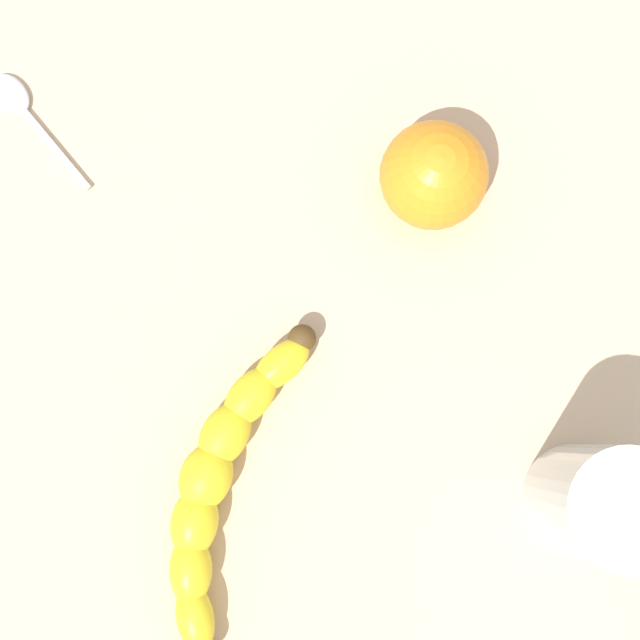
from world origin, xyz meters
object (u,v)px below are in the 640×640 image
Objects in this scene: banana at (220,482)px; teaspoon at (16,101)px; orange_fruit at (434,175)px; smoothie_glass at (598,502)px.

banana is 31.74cm from teaspoon.
banana is at bearing 33.87° from orange_fruit.
smoothie_glass is 1.50× the size of orange_fruit.
banana is 24.88cm from smoothie_glass.
orange_fruit is 0.68× the size of teaspoon.
smoothie_glass reaches higher than orange_fruit.
smoothie_glass is 49.68cm from teaspoon.
banana is at bearing -23.68° from smoothie_glass.
smoothie_glass is at bearing 93.24° from orange_fruit.
orange_fruit is at bearing -142.52° from teaspoon.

